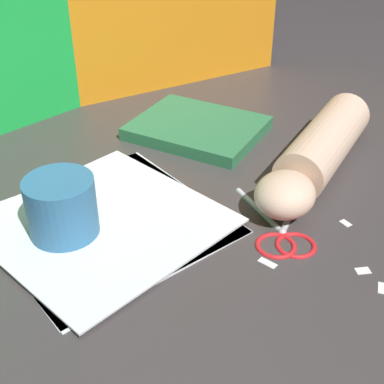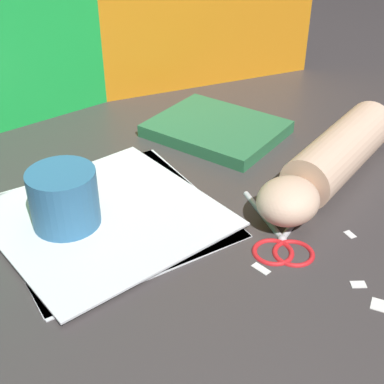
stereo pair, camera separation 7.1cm
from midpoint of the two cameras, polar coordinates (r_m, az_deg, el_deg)
ground_plane at (r=0.77m, az=-0.46°, el=-2.22°), size 6.00×6.00×0.00m
paper_stack at (r=0.76m, az=-11.85°, el=-3.22°), size 0.32×0.31×0.01m
book_closed at (r=0.98m, az=-1.47°, el=6.78°), size 0.25×0.27×0.02m
scissors at (r=0.73m, az=6.96°, el=-4.30°), size 0.17×0.18×0.01m
hand_forearm at (r=0.85m, az=10.88°, el=4.00°), size 0.36×0.20×0.08m
paper_scrap_near at (r=0.68m, az=5.14°, el=-7.63°), size 0.01×0.03×0.00m
paper_scrap_mid at (r=0.69m, az=15.01°, el=-8.20°), size 0.02×0.02×0.00m
paper_scrap_far at (r=0.77m, az=13.58°, el=-3.32°), size 0.01×0.02×0.00m
mug at (r=0.73m, az=-16.42°, el=-1.92°), size 0.09×0.09×0.09m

